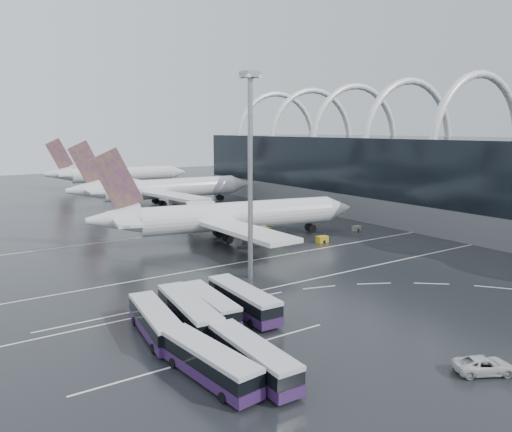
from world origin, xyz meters
TOP-DOWN VIEW (x-y plane):
  - ground at (0.00, 0.00)m, footprint 420.00×420.00m
  - terminal at (61.56, 19.84)m, footprint 42.00×160.00m
  - lane_marking_near at (0.00, -2.00)m, footprint 120.00×0.25m
  - lane_marking_mid at (0.00, 12.00)m, footprint 120.00×0.25m
  - lane_marking_far at (0.00, 40.00)m, footprint 120.00×0.25m
  - bus_bay_line_south at (-24.00, -16.00)m, footprint 28.00×0.25m
  - bus_bay_line_north at (-24.00, 0.00)m, footprint 28.00×0.25m
  - airliner_main at (3.72, 27.86)m, footprint 55.74×48.20m
  - airliner_gate_b at (11.42, 77.90)m, footprint 55.39×49.74m
  - airliner_gate_c at (15.63, 131.49)m, footprint 53.02×48.39m
  - bus_row_near_a at (-26.85, -8.38)m, footprint 4.39×12.81m
  - bus_row_near_b at (-22.92, -8.56)m, footprint 4.69×13.95m
  - bus_row_near_c at (-19.41, -7.03)m, footprint 3.70×12.15m
  - bus_row_near_d at (-15.39, -8.14)m, footprint 3.58×13.24m
  - bus_row_far_b at (-26.64, -20.03)m, footprint 4.04×12.65m
  - bus_row_far_c at (-22.84, -21.40)m, footprint 3.24×12.40m
  - van_curve_a at (-5.10, -33.13)m, footprint 6.06×4.90m
  - floodlight_mast at (-6.47, 3.84)m, footprint 2.31×2.31m
  - gse_cart_belly_a at (18.32, 15.73)m, footprint 2.29×1.35m
  - gse_cart_belly_c at (11.47, 21.28)m, footprint 1.87×1.11m
  - gse_cart_belly_d at (32.42, 20.31)m, footprint 1.91×1.13m
  - gse_cart_belly_e at (13.71, 28.46)m, footprint 2.37×1.40m

SIDE VIEW (x-z plane):
  - ground at x=0.00m, z-range 0.00..0.00m
  - lane_marking_near at x=0.00m, z-range 0.00..0.01m
  - lane_marking_mid at x=0.00m, z-range 0.00..0.01m
  - lane_marking_far at x=0.00m, z-range 0.00..0.01m
  - bus_bay_line_south at x=-24.00m, z-range 0.00..0.01m
  - bus_bay_line_north at x=-24.00m, z-range 0.00..0.01m
  - gse_cart_belly_c at x=11.47m, z-range 0.00..1.02m
  - gse_cart_belly_d at x=32.42m, z-range 0.00..1.04m
  - gse_cart_belly_a at x=18.32m, z-range 0.00..1.25m
  - gse_cart_belly_e at x=13.71m, z-range 0.00..1.29m
  - van_curve_a at x=-5.10m, z-range 0.00..1.53m
  - bus_row_near_c at x=-19.41m, z-range 0.15..3.09m
  - bus_row_far_c at x=-22.84m, z-range 0.15..3.18m
  - bus_row_far_b at x=-26.64m, z-range 0.15..3.21m
  - bus_row_near_a at x=-26.85m, z-range 0.15..3.24m
  - bus_row_near_d at x=-15.39m, z-range 0.16..3.39m
  - bus_row_near_b at x=-22.92m, z-range 0.17..3.54m
  - airliner_gate_c at x=15.63m, z-range -4.72..14.18m
  - airliner_main at x=3.72m, z-range -4.73..14.21m
  - airliner_gate_b at x=11.42m, z-range -4.80..14.43m
  - terminal at x=61.56m, z-range -6.58..28.32m
  - floodlight_mast at x=-6.47m, z-range 3.89..34.04m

